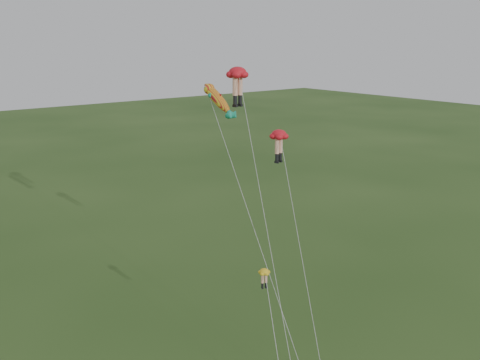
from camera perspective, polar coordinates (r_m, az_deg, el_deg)
legs_kite_red_high at (r=40.24m, az=-0.21°, el=10.82°), size 5.59×12.72×19.14m
legs_kite_red_mid at (r=39.00m, az=4.24°, el=4.26°), size 4.66×9.68×14.75m
legs_kite_yellow at (r=33.67m, az=2.79°, el=-11.01°), size 2.68×5.19×7.29m
fish_kite at (r=40.77m, az=-2.43°, el=8.57°), size 3.26×14.68×18.11m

